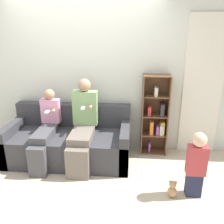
% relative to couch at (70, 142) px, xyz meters
% --- Properties ---
extents(ground_plane, '(14.00, 14.00, 0.00)m').
position_rel_couch_xyz_m(ground_plane, '(0.19, -0.56, -0.29)').
color(ground_plane, beige).
extents(back_wall, '(10.00, 0.06, 2.55)m').
position_rel_couch_xyz_m(back_wall, '(0.19, 0.49, 0.99)').
color(back_wall, silver).
rests_on(back_wall, ground_plane).
extents(curtain_panel, '(0.62, 0.04, 2.26)m').
position_rel_couch_xyz_m(curtain_panel, '(2.12, 0.44, 0.84)').
color(curtain_panel, silver).
rests_on(curtain_panel, ground_plane).
extents(couch, '(1.94, 0.92, 0.83)m').
position_rel_couch_xyz_m(couch, '(0.00, 0.00, 0.00)').
color(couch, '#38383D').
rests_on(couch, ground_plane).
extents(adult_seated, '(0.39, 0.85, 1.30)m').
position_rel_couch_xyz_m(adult_seated, '(0.25, -0.10, 0.37)').
color(adult_seated, '#70665B').
rests_on(adult_seated, ground_plane).
extents(child_seated, '(0.30, 0.85, 1.12)m').
position_rel_couch_xyz_m(child_seated, '(-0.33, -0.16, 0.27)').
color(child_seated, '#47474C').
rests_on(child_seated, ground_plane).
extents(toddler_standing, '(0.23, 0.18, 0.87)m').
position_rel_couch_xyz_m(toddler_standing, '(1.81, -0.78, 0.17)').
color(toddler_standing, '#232842').
rests_on(toddler_standing, ground_plane).
extents(bookshelf, '(0.43, 0.27, 1.35)m').
position_rel_couch_xyz_m(bookshelf, '(1.39, 0.35, 0.35)').
color(bookshelf, brown).
rests_on(bookshelf, ground_plane).
extents(teddy_bear, '(0.12, 0.10, 0.24)m').
position_rel_couch_xyz_m(teddy_bear, '(1.53, -0.86, -0.18)').
color(teddy_bear, tan).
rests_on(teddy_bear, ground_plane).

